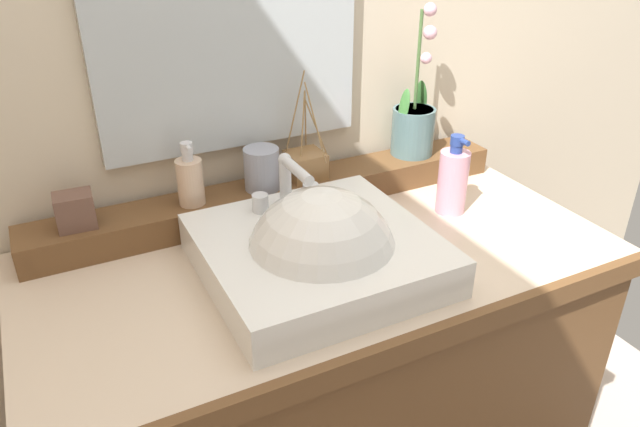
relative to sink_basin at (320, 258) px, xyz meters
name	(u,v)px	position (x,y,z in m)	size (l,w,h in m)	color
vanity_cabinet	(323,415)	(0.04, 0.06, -0.47)	(1.16, 0.59, 0.89)	brown
back_ledge	(279,196)	(0.04, 0.28, 0.00)	(1.09, 0.11, 0.06)	brown
sink_basin	(320,258)	(0.00, 0.00, 0.00)	(0.41, 0.40, 0.29)	white
potted_plant	(414,124)	(0.40, 0.29, 0.10)	(0.11, 0.10, 0.36)	slate
soap_dispenser	(190,180)	(-0.16, 0.27, 0.08)	(0.05, 0.06, 0.13)	beige
tumbler_cup	(262,169)	(0.00, 0.27, 0.07)	(0.08, 0.08, 0.09)	#9397A7
reed_diffuser	(306,164)	(0.11, 0.28, 0.06)	(0.09, 0.11, 0.24)	olive
trinket_box	(75,211)	(-0.39, 0.27, 0.06)	(0.07, 0.06, 0.07)	brown
lotion_bottle	(453,180)	(0.37, 0.10, 0.04)	(0.07, 0.07, 0.18)	pink
mirror	(229,29)	(-0.03, 0.34, 0.36)	(0.56, 0.02, 0.49)	silver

